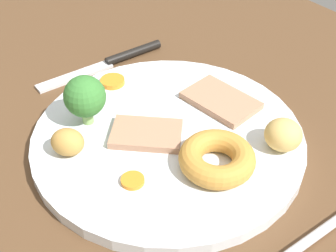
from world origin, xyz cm
name	(u,v)px	position (x,y,z in cm)	size (l,w,h in cm)	color
dining_table	(142,141)	(0.00, 0.00, 1.80)	(120.00, 84.00, 3.60)	brown
dinner_plate	(168,138)	(-3.70, -1.03, 4.30)	(29.30, 29.30, 1.40)	white
meat_slice_main	(146,134)	(-2.76, 1.14, 5.40)	(7.40, 4.85, 0.80)	tan
meat_slice_under	(221,100)	(-3.17, -9.12, 5.40)	(8.31, 5.41, 0.80)	tan
yorkshire_pudding	(217,158)	(-10.64, -1.77, 6.17)	(7.58, 7.58, 2.33)	#C68938
roast_potato_left	(69,143)	(-0.25, 8.85, 6.44)	(3.42, 2.87, 2.87)	#BC8C42
roast_potato_right	(283,135)	(-12.51, -9.08, 6.66)	(3.87, 3.81, 3.32)	#D8B260
carrot_coin_front	(133,180)	(-7.35, 5.97, 5.23)	(2.28, 2.28, 0.45)	orange
carrot_coin_back	(112,81)	(7.86, -1.23, 5.31)	(2.99, 2.99, 0.62)	orange
broccoli_floret	(85,97)	(3.14, 4.85, 8.44)	(4.55, 4.55, 5.79)	#8CB766
knife	(113,61)	(13.62, -4.73, 4.05)	(2.04, 18.54, 1.20)	black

